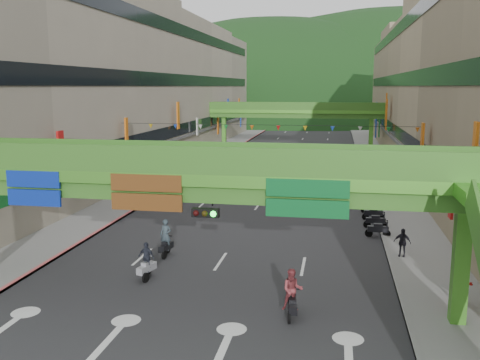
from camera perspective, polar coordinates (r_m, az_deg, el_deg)
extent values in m
cube|color=#28282B|center=(66.29, 4.93, 1.74)|extent=(18.00, 140.00, 0.02)
cube|color=gray|center=(68.17, -4.31, 2.04)|extent=(4.00, 140.00, 0.15)
cube|color=gray|center=(66.19, 14.46, 1.51)|extent=(4.00, 140.00, 0.15)
cube|color=#CC5959|center=(67.71, -2.76, 2.01)|extent=(0.20, 140.00, 0.18)
cube|color=gray|center=(66.07, 12.82, 1.57)|extent=(0.20, 140.00, 0.18)
cube|color=#9E937F|center=(69.96, -10.87, 9.83)|extent=(12.00, 95.00, 19.00)
cube|color=black|center=(68.24, -5.95, 5.50)|extent=(0.08, 90.25, 1.40)
cube|color=black|center=(68.04, -6.04, 10.55)|extent=(0.08, 90.25, 1.40)
cube|color=black|center=(68.37, -6.14, 15.58)|extent=(0.08, 90.25, 1.40)
cube|color=gray|center=(66.61, 21.79, 9.31)|extent=(12.00, 95.00, 19.00)
cube|color=black|center=(65.91, 16.31, 5.00)|extent=(0.08, 90.25, 1.40)
cube|color=black|center=(65.70, 16.57, 10.22)|extent=(0.08, 90.25, 1.40)
cube|color=black|center=(66.04, 16.84, 15.42)|extent=(0.08, 90.25, 1.40)
cube|color=#4C9E2D|center=(22.48, -5.46, 0.43)|extent=(28.00, 2.20, 0.50)
cube|color=#387223|center=(22.58, -5.43, -1.07)|extent=(28.00, 1.76, 0.70)
cube|color=#4C9E2D|center=(23.01, 22.45, -8.67)|extent=(0.60, 0.60, 4.80)
cube|color=#387223|center=(21.37, -6.24, 2.09)|extent=(28.00, 0.12, 1.10)
cube|color=#387223|center=(23.35, -4.80, 2.79)|extent=(28.00, 0.12, 1.10)
cube|color=navy|center=(24.20, -21.13, -0.96)|extent=(2.40, 0.12, 1.50)
cube|color=#593314|center=(22.03, -9.95, -1.45)|extent=(3.00, 0.12, 1.50)
cube|color=#0C5926|center=(20.73, 7.18, -2.10)|extent=(3.20, 0.12, 1.50)
cube|color=black|center=(21.31, -3.70, -3.50)|extent=(1.10, 0.28, 0.35)
cube|color=#4C9E2D|center=(80.64, 6.01, 7.29)|extent=(28.00, 2.20, 0.50)
cube|color=#387223|center=(80.67, 6.00, 6.86)|extent=(28.00, 1.76, 0.70)
cube|color=#4C9E2D|center=(82.42, -1.71, 5.06)|extent=(0.60, 0.60, 4.80)
cube|color=#4C9E2D|center=(80.80, 13.79, 4.68)|extent=(0.60, 0.60, 4.80)
cube|color=#387223|center=(79.58, 5.96, 7.83)|extent=(28.00, 0.12, 1.10)
cube|color=#387223|center=(81.65, 6.07, 7.88)|extent=(28.00, 0.12, 1.10)
ellipsoid|color=#1C4419|center=(176.84, 3.44, 6.89)|extent=(168.00, 140.00, 112.00)
ellipsoid|color=#1C4419|center=(196.48, 15.90, 6.84)|extent=(208.00, 176.00, 128.00)
cylinder|color=black|center=(45.85, 2.69, 5.89)|extent=(26.00, 0.03, 0.03)
cone|color=red|center=(49.10, -12.01, 5.66)|extent=(0.36, 0.36, 0.40)
cone|color=gold|center=(48.29, -9.49, 5.67)|extent=(0.36, 0.36, 0.40)
cone|color=#193FB2|center=(47.57, -6.90, 5.67)|extent=(0.36, 0.36, 0.40)
cone|color=silver|center=(46.95, -4.24, 5.66)|extent=(0.36, 0.36, 0.40)
cone|color=#198C33|center=(46.44, -1.51, 5.64)|extent=(0.36, 0.36, 0.40)
cone|color=orange|center=(46.03, 1.27, 5.60)|extent=(0.36, 0.36, 0.40)
cone|color=red|center=(45.73, 4.10, 5.55)|extent=(0.36, 0.36, 0.40)
cone|color=gold|center=(45.54, 6.96, 5.48)|extent=(0.36, 0.36, 0.40)
cone|color=#193FB2|center=(45.47, 9.83, 5.41)|extent=(0.36, 0.36, 0.40)
cone|color=silver|center=(45.51, 12.70, 5.31)|extent=(0.36, 0.36, 0.40)
cone|color=#198C33|center=(45.66, 15.56, 5.21)|extent=(0.36, 0.36, 0.40)
cone|color=orange|center=(45.93, 18.40, 5.09)|extent=(0.36, 0.36, 0.40)
cube|color=black|center=(30.55, -7.91, -7.08)|extent=(0.52, 1.33, 0.35)
cube|color=black|center=(30.48, -7.92, -6.63)|extent=(0.37, 0.58, 0.18)
cube|color=black|center=(30.93, -7.74, -5.89)|extent=(0.55, 0.13, 0.06)
cylinder|color=black|center=(31.15, -7.71, -7.31)|extent=(0.16, 0.51, 0.50)
cylinder|color=black|center=(30.12, -8.09, -7.93)|extent=(0.16, 0.51, 0.50)
imported|color=#36444D|center=(30.36, -7.94, -5.83)|extent=(0.70, 0.51, 1.78)
cube|color=black|center=(22.72, 5.59, -13.16)|extent=(0.51, 1.33, 0.35)
cube|color=black|center=(22.62, 5.60, -12.58)|extent=(0.37, 0.58, 0.18)
cube|color=black|center=(23.02, 5.90, -11.50)|extent=(0.55, 0.13, 0.06)
cylinder|color=black|center=(23.33, 5.87, -13.33)|extent=(0.16, 0.51, 0.50)
cylinder|color=black|center=(22.34, 5.27, -14.41)|extent=(0.16, 0.51, 0.50)
imported|color=brown|center=(22.46, 5.62, -11.57)|extent=(0.93, 0.77, 1.76)
cube|color=#96969F|center=(27.26, -9.93, -9.25)|extent=(0.66, 1.35, 0.35)
cube|color=#96969F|center=(27.18, -9.94, -8.75)|extent=(0.43, 0.61, 0.18)
cube|color=#96969F|center=(27.63, -9.84, -7.90)|extent=(0.55, 0.19, 0.06)
cylinder|color=black|center=(27.88, -9.79, -9.46)|extent=(0.22, 0.51, 0.50)
cylinder|color=black|center=(26.85, -10.02, -10.24)|extent=(0.22, 0.51, 0.50)
imported|color=#272A38|center=(27.08, -9.96, -8.12)|extent=(0.96, 0.59, 1.53)
cube|color=maroon|center=(59.76, 1.40, 1.40)|extent=(0.60, 1.34, 0.35)
cube|color=maroon|center=(59.73, 1.40, 1.64)|extent=(0.40, 0.60, 0.18)
cube|color=maroon|center=(60.20, 1.58, 1.94)|extent=(0.55, 0.17, 0.06)
cylinder|color=black|center=(60.32, 1.58, 1.19)|extent=(0.19, 0.51, 0.50)
cylinder|color=black|center=(59.30, 1.21, 1.04)|extent=(0.19, 0.51, 0.50)
imported|color=#3C3D43|center=(59.68, 1.40, 1.94)|extent=(0.84, 0.63, 1.55)
cube|color=black|center=(35.06, 14.50, -5.07)|extent=(1.30, 0.36, 0.35)
cube|color=black|center=(35.00, 14.51, -4.67)|extent=(0.55, 0.30, 0.18)
cube|color=black|center=(34.98, 15.43, -4.30)|extent=(0.06, 0.55, 0.06)
cylinder|color=black|center=(35.19, 15.37, -5.56)|extent=(0.50, 0.10, 0.50)
cylinder|color=black|center=(35.10, 13.58, -5.52)|extent=(0.50, 0.10, 0.50)
cube|color=black|center=(37.19, 14.26, -4.20)|extent=(1.30, 0.36, 0.35)
cube|color=black|center=(37.13, 14.27, -3.82)|extent=(0.55, 0.30, 0.18)
cube|color=black|center=(37.11, 15.14, -3.47)|extent=(0.06, 0.55, 0.06)
cylinder|color=black|center=(37.30, 15.08, -4.67)|extent=(0.50, 0.10, 0.50)
cylinder|color=black|center=(37.23, 13.39, -4.62)|extent=(0.50, 0.10, 0.50)
cube|color=black|center=(39.32, 14.05, -3.42)|extent=(1.30, 0.36, 0.35)
cube|color=black|center=(39.27, 14.06, -3.07)|extent=(0.55, 0.30, 0.18)
cube|color=black|center=(39.25, 14.88, -2.73)|extent=(0.06, 0.55, 0.06)
cylinder|color=black|center=(39.43, 14.83, -3.87)|extent=(0.50, 0.10, 0.50)
cylinder|color=black|center=(39.36, 13.23, -3.82)|extent=(0.50, 0.10, 0.50)
cube|color=black|center=(41.46, 13.86, -2.73)|extent=(1.30, 0.36, 0.35)
cube|color=black|center=(41.41, 13.87, -2.39)|extent=(0.55, 0.30, 0.18)
cube|color=black|center=(41.40, 14.64, -2.07)|extent=(0.06, 0.55, 0.06)
cylinder|color=black|center=(41.57, 14.60, -3.15)|extent=(0.50, 0.10, 0.50)
cylinder|color=black|center=(41.50, 13.08, -3.11)|extent=(0.50, 0.10, 0.50)
cube|color=black|center=(43.61, 13.68, -2.10)|extent=(1.30, 0.36, 0.35)
cube|color=black|center=(43.56, 13.70, -1.78)|extent=(0.55, 0.30, 0.18)
cube|color=black|center=(43.55, 14.43, -1.48)|extent=(0.06, 0.55, 0.06)
cylinder|color=black|center=(43.71, 14.39, -2.50)|extent=(0.50, 0.10, 0.50)
cylinder|color=black|center=(43.64, 12.95, -2.46)|extent=(0.50, 0.10, 0.50)
imported|color=#A3A3A9|center=(68.63, -0.77, 2.67)|extent=(1.70, 4.50, 1.47)
imported|color=orange|center=(74.40, 5.53, 3.12)|extent=(1.91, 3.86, 1.27)
imported|color=#AA1612|center=(25.50, 22.65, -10.61)|extent=(0.84, 0.67, 1.65)
imported|color=black|center=(31.09, 16.91, -6.65)|extent=(1.00, 0.65, 1.59)
imported|color=#324861|center=(56.28, 15.74, 0.75)|extent=(0.89, 0.77, 1.60)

